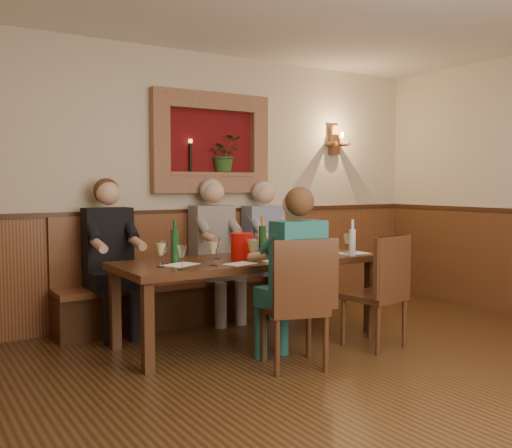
{
  "coord_description": "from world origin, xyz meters",
  "views": [
    {
      "loc": [
        -2.67,
        -2.47,
        1.41
      ],
      "look_at": [
        0.1,
        1.9,
        1.05
      ],
      "focal_mm": 40.0,
      "sensor_mm": 36.0,
      "label": 1
    }
  ],
  "objects_px": {
    "dining_table": "(250,266)",
    "water_bottle": "(352,241)",
    "person_bench_right": "(268,259)",
    "wine_bottle_green_b": "(175,245)",
    "person_bench_left": "(111,271)",
    "person_bench_mid": "(216,262)",
    "person_chair_front": "(291,292)",
    "bench": "(202,288)",
    "chair_near_left": "(295,330)",
    "wine_bottle_green_a": "(262,240)",
    "chair_near_right": "(376,314)",
    "spittoon_bucket": "(242,246)"
  },
  "relations": [
    {
      "from": "bench",
      "to": "wine_bottle_green_a",
      "type": "relative_size",
      "value": 8.01
    },
    {
      "from": "bench",
      "to": "person_bench_left",
      "type": "relative_size",
      "value": 2.04
    },
    {
      "from": "chair_near_right",
      "to": "wine_bottle_green_b",
      "type": "relative_size",
      "value": 2.67
    },
    {
      "from": "wine_bottle_green_b",
      "to": "person_bench_right",
      "type": "bearing_deg",
      "value": 26.71
    },
    {
      "from": "person_bench_left",
      "to": "wine_bottle_green_a",
      "type": "height_order",
      "value": "person_bench_left"
    },
    {
      "from": "dining_table",
      "to": "person_bench_right",
      "type": "bearing_deg",
      "value": 48.12
    },
    {
      "from": "person_bench_left",
      "to": "person_bench_mid",
      "type": "xyz_separation_m",
      "value": [
        1.11,
        -0.0,
        0.0
      ]
    },
    {
      "from": "person_bench_left",
      "to": "wine_bottle_green_b",
      "type": "relative_size",
      "value": 4.01
    },
    {
      "from": "person_bench_mid",
      "to": "person_bench_right",
      "type": "distance_m",
      "value": 0.64
    },
    {
      "from": "bench",
      "to": "person_bench_mid",
      "type": "xyz_separation_m",
      "value": [
        0.11,
        -0.11,
        0.28
      ]
    },
    {
      "from": "wine_bottle_green_b",
      "to": "chair_near_left",
      "type": "bearing_deg",
      "value": -59.27
    },
    {
      "from": "person_bench_right",
      "to": "person_bench_left",
      "type": "bearing_deg",
      "value": -179.98
    },
    {
      "from": "person_bench_left",
      "to": "chair_near_left",
      "type": "bearing_deg",
      "value": -61.96
    },
    {
      "from": "chair_near_left",
      "to": "wine_bottle_green_a",
      "type": "xyz_separation_m",
      "value": [
        0.25,
        0.84,
        0.61
      ]
    },
    {
      "from": "spittoon_bucket",
      "to": "dining_table",
      "type": "bearing_deg",
      "value": 11.3
    },
    {
      "from": "person_bench_mid",
      "to": "water_bottle",
      "type": "height_order",
      "value": "person_bench_mid"
    },
    {
      "from": "person_bench_right",
      "to": "wine_bottle_green_b",
      "type": "distance_m",
      "value": 1.62
    },
    {
      "from": "water_bottle",
      "to": "chair_near_left",
      "type": "bearing_deg",
      "value": -154.64
    },
    {
      "from": "person_bench_mid",
      "to": "water_bottle",
      "type": "distance_m",
      "value": 1.46
    },
    {
      "from": "dining_table",
      "to": "water_bottle",
      "type": "xyz_separation_m",
      "value": [
        0.91,
        -0.35,
        0.21
      ]
    },
    {
      "from": "dining_table",
      "to": "chair_near_left",
      "type": "distance_m",
      "value": 0.92
    },
    {
      "from": "person_bench_mid",
      "to": "wine_bottle_green_a",
      "type": "bearing_deg",
      "value": -87.93
    },
    {
      "from": "chair_near_left",
      "to": "water_bottle",
      "type": "height_order",
      "value": "water_bottle"
    },
    {
      "from": "person_chair_front",
      "to": "spittoon_bucket",
      "type": "height_order",
      "value": "person_chair_front"
    },
    {
      "from": "dining_table",
      "to": "person_bench_mid",
      "type": "height_order",
      "value": "person_bench_mid"
    },
    {
      "from": "wine_bottle_green_b",
      "to": "person_chair_front",
      "type": "bearing_deg",
      "value": -57.47
    },
    {
      "from": "dining_table",
      "to": "chair_near_right",
      "type": "height_order",
      "value": "chair_near_right"
    },
    {
      "from": "dining_table",
      "to": "chair_near_right",
      "type": "bearing_deg",
      "value": -43.14
    },
    {
      "from": "chair_near_right",
      "to": "spittoon_bucket",
      "type": "bearing_deg",
      "value": 131.98
    },
    {
      "from": "dining_table",
      "to": "person_bench_left",
      "type": "bearing_deg",
      "value": 139.98
    },
    {
      "from": "wine_bottle_green_a",
      "to": "person_chair_front",
      "type": "bearing_deg",
      "value": -107.17
    },
    {
      "from": "water_bottle",
      "to": "dining_table",
      "type": "bearing_deg",
      "value": 158.69
    },
    {
      "from": "chair_near_right",
      "to": "person_bench_left",
      "type": "height_order",
      "value": "person_bench_left"
    },
    {
      "from": "person_chair_front",
      "to": "water_bottle",
      "type": "height_order",
      "value": "person_chair_front"
    },
    {
      "from": "person_chair_front",
      "to": "wine_bottle_green_b",
      "type": "relative_size",
      "value": 3.8
    },
    {
      "from": "chair_near_right",
      "to": "wine_bottle_green_a",
      "type": "xyz_separation_m",
      "value": [
        -0.67,
        0.77,
        0.62
      ]
    },
    {
      "from": "chair_near_left",
      "to": "dining_table",
      "type": "bearing_deg",
      "value": 100.69
    },
    {
      "from": "person_bench_mid",
      "to": "chair_near_left",
      "type": "bearing_deg",
      "value": -97.49
    },
    {
      "from": "wine_bottle_green_a",
      "to": "water_bottle",
      "type": "relative_size",
      "value": 1.11
    },
    {
      "from": "person_bench_mid",
      "to": "spittoon_bucket",
      "type": "xyz_separation_m",
      "value": [
        -0.2,
        -0.85,
        0.25
      ]
    },
    {
      "from": "person_chair_front",
      "to": "wine_bottle_green_b",
      "type": "bearing_deg",
      "value": 122.53
    },
    {
      "from": "dining_table",
      "to": "water_bottle",
      "type": "distance_m",
      "value": 0.99
    },
    {
      "from": "person_chair_front",
      "to": "wine_bottle_green_b",
      "type": "height_order",
      "value": "person_chair_front"
    },
    {
      "from": "bench",
      "to": "wine_bottle_green_a",
      "type": "distance_m",
      "value": 1.11
    },
    {
      "from": "person_bench_mid",
      "to": "water_bottle",
      "type": "bearing_deg",
      "value": -56.31
    },
    {
      "from": "dining_table",
      "to": "water_bottle",
      "type": "bearing_deg",
      "value": -21.31
    },
    {
      "from": "dining_table",
      "to": "bench",
      "type": "xyz_separation_m",
      "value": [
        0.0,
        0.94,
        -0.35
      ]
    },
    {
      "from": "bench",
      "to": "water_bottle",
      "type": "xyz_separation_m",
      "value": [
        0.91,
        -1.3,
        0.56
      ]
    },
    {
      "from": "person_bench_right",
      "to": "wine_bottle_green_a",
      "type": "height_order",
      "value": "person_bench_right"
    },
    {
      "from": "chair_near_left",
      "to": "person_chair_front",
      "type": "relative_size",
      "value": 0.72
    }
  ]
}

